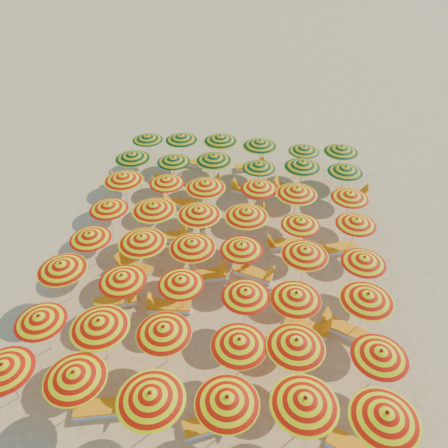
# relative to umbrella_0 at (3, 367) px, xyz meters

# --- Properties ---
(ground) EXTENTS (120.00, 120.00, 0.00)m
(ground) POSITION_rel_umbrella_0_xyz_m (5.82, 7.72, -1.73)
(ground) COLOR #EDC269
(ground) RESTS_ON ground
(umbrella_0) EXTENTS (1.87, 1.87, 1.96)m
(umbrella_0) POSITION_rel_umbrella_0_xyz_m (0.00, 0.00, 0.00)
(umbrella_0) COLOR silver
(umbrella_0) RESTS_ON ground
(umbrella_1) EXTENTS (2.35, 2.35, 2.07)m
(umbrella_1) POSITION_rel_umbrella_0_xyz_m (2.34, -0.03, 0.10)
(umbrella_1) COLOR silver
(umbrella_1) RESTS_ON ground
(umbrella_2) EXTENTS (2.57, 2.57, 2.18)m
(umbrella_2) POSITION_rel_umbrella_0_xyz_m (4.83, -0.44, 0.19)
(umbrella_2) COLOR silver
(umbrella_2) RESTS_ON ground
(umbrella_3) EXTENTS (1.94, 1.94, 2.05)m
(umbrella_3) POSITION_rel_umbrella_0_xyz_m (7.03, -0.20, 0.08)
(umbrella_3) COLOR silver
(umbrella_3) RESTS_ON ground
(umbrella_4) EXTENTS (2.51, 2.51, 2.15)m
(umbrella_4) POSITION_rel_umbrella_0_xyz_m (9.25, 0.01, 0.16)
(umbrella_4) COLOR silver
(umbrella_4) RESTS_ON ground
(umbrella_5) EXTENTS (2.42, 2.42, 2.14)m
(umbrella_5) POSITION_rel_umbrella_0_xyz_m (11.48, -0.13, 0.16)
(umbrella_5) COLOR silver
(umbrella_5) RESTS_ON ground
(umbrella_6) EXTENTS (2.00, 2.00, 1.91)m
(umbrella_6) POSITION_rel_umbrella_0_xyz_m (0.20, 2.01, -0.05)
(umbrella_6) COLOR silver
(umbrella_6) RESTS_ON ground
(umbrella_7) EXTENTS (2.07, 2.07, 2.14)m
(umbrella_7) POSITION_rel_umbrella_0_xyz_m (2.42, 1.91, 0.16)
(umbrella_7) COLOR silver
(umbrella_7) RESTS_ON ground
(umbrella_8) EXTENTS (2.50, 2.50, 2.03)m
(umbrella_8) POSITION_rel_umbrella_0_xyz_m (4.61, 2.03, 0.05)
(umbrella_8) COLOR silver
(umbrella_8) RESTS_ON ground
(umbrella_9) EXTENTS (2.25, 2.25, 2.01)m
(umbrella_9) POSITION_rel_umbrella_0_xyz_m (7.17, 1.87, 0.04)
(umbrella_9) COLOR silver
(umbrella_9) RESTS_ON ground
(umbrella_10) EXTENTS (2.58, 2.58, 2.08)m
(umbrella_10) POSITION_rel_umbrella_0_xyz_m (9.00, 2.04, 0.10)
(umbrella_10) COLOR silver
(umbrella_10) RESTS_ON ground
(umbrella_11) EXTENTS (1.86, 1.86, 1.96)m
(umbrella_11) POSITION_rel_umbrella_0_xyz_m (11.68, 2.07, -0.01)
(umbrella_11) COLOR silver
(umbrella_11) RESTS_ON ground
(umbrella_12) EXTENTS (2.06, 2.06, 2.06)m
(umbrella_12) POSITION_rel_umbrella_0_xyz_m (-0.07, 4.47, 0.08)
(umbrella_12) COLOR silver
(umbrella_12) RESTS_ON ground
(umbrella_13) EXTENTS (2.03, 2.03, 1.94)m
(umbrella_13) POSITION_rel_umbrella_0_xyz_m (2.43, 4.27, -0.02)
(umbrella_13) COLOR silver
(umbrella_13) RESTS_ON ground
(umbrella_14) EXTENTS (1.98, 1.98, 1.89)m
(umbrella_14) POSITION_rel_umbrella_0_xyz_m (4.67, 4.44, -0.07)
(umbrella_14) COLOR silver
(umbrella_14) RESTS_ON ground
(umbrella_15) EXTENTS (2.38, 2.38, 1.94)m
(umbrella_15) POSITION_rel_umbrella_0_xyz_m (7.17, 4.12, -0.02)
(umbrella_15) COLOR silver
(umbrella_15) RESTS_ON ground
(umbrella_16) EXTENTS (2.33, 2.33, 2.01)m
(umbrella_16) POSITION_rel_umbrella_0_xyz_m (9.00, 4.16, 0.04)
(umbrella_16) COLOR silver
(umbrella_16) RESTS_ON ground
(umbrella_17) EXTENTS (2.06, 2.06, 2.09)m
(umbrella_17) POSITION_rel_umbrella_0_xyz_m (11.54, 4.38, 0.11)
(umbrella_17) COLOR silver
(umbrella_17) RESTS_ON ground
(umbrella_18) EXTENTS (1.98, 1.98, 1.90)m
(umbrella_18) POSITION_rel_umbrella_0_xyz_m (0.24, 6.58, -0.06)
(umbrella_18) COLOR silver
(umbrella_18) RESTS_ON ground
(umbrella_19) EXTENTS (2.54, 2.54, 2.15)m
(umbrella_19) POSITION_rel_umbrella_0_xyz_m (2.62, 6.39, 0.17)
(umbrella_19) COLOR silver
(umbrella_19) RESTS_ON ground
(umbrella_20) EXTENTS (2.38, 2.38, 2.08)m
(umbrella_20) POSITION_rel_umbrella_0_xyz_m (4.75, 6.42, 0.10)
(umbrella_20) COLOR silver
(umbrella_20) RESTS_ON ground
(umbrella_21) EXTENTS (2.31, 2.31, 1.92)m
(umbrella_21) POSITION_rel_umbrella_0_xyz_m (6.76, 6.70, -0.04)
(umbrella_21) COLOR silver
(umbrella_21) RESTS_ON ground
(umbrella_22) EXTENTS (2.50, 2.50, 2.06)m
(umbrella_22) POSITION_rel_umbrella_0_xyz_m (9.35, 6.58, 0.09)
(umbrella_22) COLOR silver
(umbrella_22) RESTS_ON ground
(umbrella_23) EXTENTS (2.30, 2.30, 1.92)m
(umbrella_23) POSITION_rel_umbrella_0_xyz_m (11.70, 6.54, -0.04)
(umbrella_23) COLOR silver
(umbrella_23) RESTS_ON ground
(umbrella_24) EXTENTS (2.04, 2.04, 1.92)m
(umbrella_24) POSITION_rel_umbrella_0_xyz_m (0.31, 8.74, -0.04)
(umbrella_24) COLOR silver
(umbrella_24) RESTS_ON ground
(umbrella_25) EXTENTS (2.54, 2.54, 2.16)m
(umbrella_25) POSITION_rel_umbrella_0_xyz_m (2.51, 8.67, 0.17)
(umbrella_25) COLOR silver
(umbrella_25) RESTS_ON ground
(umbrella_26) EXTENTS (2.37, 2.37, 2.13)m
(umbrella_26) POSITION_rel_umbrella_0_xyz_m (4.63, 8.63, 0.15)
(umbrella_26) COLOR silver
(umbrella_26) RESTS_ON ground
(umbrella_27) EXTENTS (2.20, 2.20, 2.13)m
(umbrella_27) POSITION_rel_umbrella_0_xyz_m (6.76, 8.80, 0.15)
(umbrella_27) COLOR silver
(umbrella_27) RESTS_ON ground
(umbrella_28) EXTENTS (2.31, 2.31, 1.88)m
(umbrella_28) POSITION_rel_umbrella_0_xyz_m (9.21, 8.75, -0.08)
(umbrella_28) COLOR silver
(umbrella_28) RESTS_ON ground
(umbrella_29) EXTENTS (2.13, 2.13, 1.92)m
(umbrella_29) POSITION_rel_umbrella_0_xyz_m (11.66, 9.07, -0.04)
(umbrella_29) COLOR silver
(umbrella_29) RESTS_ON ground
(umbrella_30) EXTENTS (2.18, 2.18, 2.12)m
(umbrella_30) POSITION_rel_umbrella_0_xyz_m (0.31, 11.01, 0.13)
(umbrella_30) COLOR silver
(umbrella_30) RESTS_ON ground
(umbrella_31) EXTENTS (2.18, 2.18, 1.90)m
(umbrella_31) POSITION_rel_umbrella_0_xyz_m (2.47, 11.31, -0.06)
(umbrella_31) COLOR silver
(umbrella_31) RESTS_ON ground
(umbrella_32) EXTENTS (2.27, 2.27, 2.12)m
(umbrella_32) POSITION_rel_umbrella_0_xyz_m (4.54, 10.91, 0.13)
(umbrella_32) COLOR silver
(umbrella_32) RESTS_ON ground
(umbrella_33) EXTENTS (2.13, 2.13, 1.98)m
(umbrella_33) POSITION_rel_umbrella_0_xyz_m (7.17, 11.32, 0.01)
(umbrella_33) COLOR silver
(umbrella_33) RESTS_ON ground
(umbrella_34) EXTENTS (2.29, 2.29, 2.14)m
(umbrella_34) POSITION_rel_umbrella_0_xyz_m (9.00, 10.91, 0.15)
(umbrella_34) COLOR silver
(umbrella_34) RESTS_ON ground
(umbrella_35) EXTENTS (2.35, 2.35, 1.92)m
(umbrella_35) POSITION_rel_umbrella_0_xyz_m (11.59, 11.15, -0.04)
(umbrella_35) COLOR silver
(umbrella_35) RESTS_ON ground
(umbrella_36) EXTENTS (2.33, 2.33, 2.07)m
(umbrella_36) POSITION_rel_umbrella_0_xyz_m (0.09, 13.30, 0.09)
(umbrella_36) COLOR silver
(umbrella_36) RESTS_ON ground
(umbrella_37) EXTENTS (2.23, 2.23, 1.92)m
(umbrella_37) POSITION_rel_umbrella_0_xyz_m (2.34, 13.44, -0.04)
(umbrella_37) COLOR silver
(umbrella_37) RESTS_ON ground
(umbrella_38) EXTENTS (2.53, 2.53, 2.16)m
(umbrella_38) POSITION_rel_umbrella_0_xyz_m (4.56, 13.53, 0.17)
(umbrella_38) COLOR silver
(umbrella_38) RESTS_ON ground
(umbrella_39) EXTENTS (2.28, 2.28, 1.88)m
(umbrella_39) POSITION_rel_umbrella_0_xyz_m (7.01, 13.44, -0.07)
(umbrella_39) COLOR silver
(umbrella_39) RESTS_ON ground
(umbrella_40) EXTENTS (2.42, 2.42, 2.09)m
(umbrella_40) POSITION_rel_umbrella_0_xyz_m (9.31, 13.57, 0.11)
(umbrella_40) COLOR silver
(umbrella_40) RESTS_ON ground
(umbrella_41) EXTENTS (2.24, 2.24, 1.95)m
(umbrella_41) POSITION_rel_umbrella_0_xyz_m (11.56, 13.57, -0.01)
(umbrella_41) COLOR silver
(umbrella_41) RESTS_ON ground
(umbrella_42) EXTENTS (2.22, 2.22, 1.90)m
(umbrella_42) POSITION_rel_umbrella_0_xyz_m (0.22, 15.81, -0.05)
(umbrella_42) COLOR silver
(umbrella_42) RESTS_ON ground
(umbrella_43) EXTENTS (2.32, 2.32, 2.03)m
(umbrella_43) POSITION_rel_umbrella_0_xyz_m (2.26, 15.87, 0.05)
(umbrella_43) COLOR silver
(umbrella_43) RESTS_ON ground
(umbrella_44) EXTENTS (2.69, 2.69, 2.15)m
(umbrella_44) POSITION_rel_umbrella_0_xyz_m (4.60, 15.83, 0.16)
(umbrella_44) COLOR silver
(umbrella_44) RESTS_ON ground
(umbrella_45) EXTENTS (2.66, 2.66, 2.13)m
(umbrella_45) POSITION_rel_umbrella_0_xyz_m (6.92, 15.57, 0.15)
(umbrella_45) COLOR silver
(umbrella_45) RESTS_ON ground
(umbrella_46) EXTENTS (2.00, 2.00, 1.87)m
(umbrella_46) POSITION_rel_umbrella_0_xyz_m (9.43, 15.66, -0.08)
(umbrella_46) COLOR silver
(umbrella_46) RESTS_ON ground
(umbrella_47) EXTENTS (2.38, 2.38, 2.11)m
(umbrella_47) POSITION_rel_umbrella_0_xyz_m (11.47, 15.51, 0.13)
(umbrella_47) COLOR silver
(umbrella_47) RESTS_ON ground
(lounger_0) EXTENTS (1.82, 0.96, 0.69)m
(lounger_0) POSITION_rel_umbrella_0_xyz_m (2.94, -0.06, -1.58)
(lounger_0) COLOR white
(lounger_0) RESTS_ON ground
(lounger_1) EXTENTS (1.82, 1.26, 0.69)m
(lounger_1) POSITION_rel_umbrella_0_xyz_m (6.53, -0.10, -1.58)
(lounger_1) COLOR white
(lounger_1) RESTS_ON ground
(lounger_3) EXTENTS (1.83, 1.15, 0.69)m
(lounger_3) POSITION_rel_umbrella_0_xyz_m (1.92, 4.44, -1.58)
(lounger_3) COLOR white
(lounger_3) RESTS_ON ground
(lounger_4) EXTENTS (1.79, 0.77, 0.69)m
(lounger_4) POSITION_rel_umbrella_0_xyz_m (4.07, 4.44, -1.58)
(lounger_4) COLOR white
(lounger_4) RESTS_ON ground
(lounger_5) EXTENTS (1.81, 0.89, 0.69)m
(lounger_5) POSITION_rel_umbrella_0_xyz_m (9.60, 4.08, -1.58)
(lounger_5) COLOR white
(lounger_5) RESTS_ON ground
(lounger_6) EXTENTS (1.82, 1.21, 0.69)m
(lounger_6) POSITION_rel_umbrella_0_xyz_m (10.95, 4.22, -1.58)
(lounger_6) COLOR white
(lounger_6) RESTS_ON ground
(lounger_7) EXTENTS (1.83, 1.10, 0.69)m
(lounger_7) POSITION_rel_umbrella_0_xyz_m (2.03, 6.46, -1.58)
(lounger_7) COLOR white
(lounger_7) RESTS_ON ground
(lounger_8) EXTENTS (1.82, 1.03, 0.69)m
(lounger_8) POSITION_rel_umbrella_0_xyz_m (5.34, 6.37, -1.58)
(lounger_8) COLOR white
(lounger_8) RESTS_ON ground
(lounger_9) EXTENTS (1.83, 1.06, 0.69)m
(lounger_9) POSITION_rel_umbrella_0_xyz_m (7.35, 6.77, -1.58)
(lounger_9) COLOR white
(lounger_9) RESTS_ON ground
(lounger_10) EXTENTS (1.83, 1.11, 0.69)m
(lounger_10) POSITION_rel_umbrella_0_xyz_m (3.11, 8.70, -1.58)
(lounger_10) COLOR white
(lounger_10) RESTS_ON ground
(lounger_11) EXTENTS (1.82, 1.03, 0.69)m
(lounger_11) POSITION_rel_umbrella_0_xyz_m (8.61, 8.92, -1.58)
(lounger_11) COLOR white
(lounger_11) RESTS_ON ground
(lounger_12) EXTENTS (1.83, 1.16, 0.69)m
(lounger_12) POSITION_rel_umbrella_0_xyz_m (11.06, 8.90, -1.58)
(lounger_12) COLOR white
(lounger_12) RESTS_ON ground
(lounger_13) EXTENTS (1.79, 0.80, 0.69)m
(lounger_13) POSITION_rel_umbrella_0_xyz_m (2.98, 11.52, -1.58)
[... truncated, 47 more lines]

